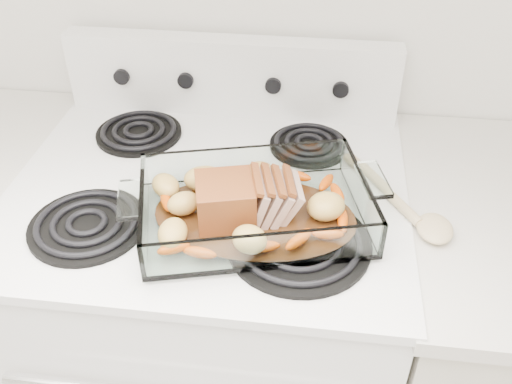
# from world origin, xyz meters

# --- Properties ---
(electric_range) EXTENTS (0.78, 0.70, 1.12)m
(electric_range) POSITION_xyz_m (0.00, 1.66, 0.48)
(electric_range) COLOR white
(electric_range) RESTS_ON ground
(counter_right) EXTENTS (0.58, 0.68, 0.93)m
(counter_right) POSITION_xyz_m (0.67, 1.66, 0.47)
(counter_right) COLOR beige
(counter_right) RESTS_ON ground
(baking_dish) EXTENTS (0.39, 0.26, 0.08)m
(baking_dish) POSITION_xyz_m (0.11, 1.55, 0.96)
(baking_dish) COLOR white
(baking_dish) RESTS_ON electric_range
(pork_roast) EXTENTS (0.19, 0.10, 0.08)m
(pork_roast) POSITION_xyz_m (0.08, 1.55, 0.99)
(pork_roast) COLOR brown
(pork_roast) RESTS_ON baking_dish
(roast_vegetables) EXTENTS (0.38, 0.21, 0.05)m
(roast_vegetables) POSITION_xyz_m (0.10, 1.58, 0.97)
(roast_vegetables) COLOR #DC4608
(roast_vegetables) RESTS_ON baking_dish
(wooden_spoon) EXTENTS (0.19, 0.26, 0.02)m
(wooden_spoon) POSITION_xyz_m (0.39, 1.61, 0.94)
(wooden_spoon) COLOR tan
(wooden_spoon) RESTS_ON electric_range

